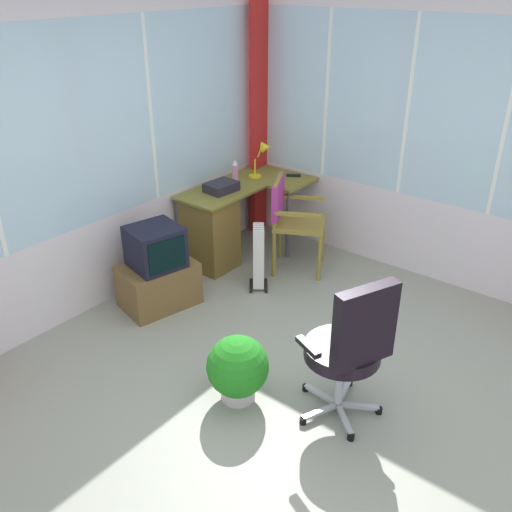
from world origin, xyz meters
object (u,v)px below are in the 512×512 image
Objects in this scene: paper_tray at (221,187)px; space_heater at (259,256)px; tv_remote at (293,175)px; desk_lamp at (263,154)px; office_chair at (351,343)px; tv_on_stand at (158,272)px; wooden_armchair at (288,211)px; desk at (215,227)px; spray_bottle at (235,170)px; potted_plant at (238,368)px.

paper_tray is 0.81m from space_heater.
desk_lamp is at bearing 91.93° from tv_remote.
tv_on_stand is (0.21, 2.03, -0.28)m from office_chair.
wooden_armchair is (-0.34, -0.57, -0.38)m from desk_lamp.
spray_bottle is (0.45, 0.11, 0.45)m from desk.
potted_plant is at bearing -154.26° from wooden_armchair.
desk_lamp reaches higher than spray_bottle.
tv_on_stand is at bearing 84.09° from office_chair.
desk is at bearing -166.45° from spray_bottle.
wooden_armchair is at bearing 46.05° from office_chair.
paper_tray reaches higher than space_heater.
desk_lamp is at bearing 3.20° from tv_on_stand.
paper_tray is at bearing 125.02° from tv_remote.
office_chair is at bearing -171.63° from tv_remote.
desk_lamp is at bearing -4.38° from paper_tray.
office_chair is at bearing -119.49° from paper_tray.
tv_remote is 2.65m from potted_plant.
space_heater is (-1.01, -0.33, -0.44)m from tv_remote.
tv_on_stand is at bearing 159.66° from wooden_armchair.
tv_remote is 0.16× the size of wooden_armchair.
office_chair is 2.17× the size of potted_plant.
desk is 2.16× the size of space_heater.
wooden_armchair is (-0.07, -0.72, -0.25)m from spray_bottle.
tv_on_stand reaches higher than desk.
wooden_armchair is (0.39, -0.61, 0.20)m from desk.
space_heater is (0.81, -0.49, -0.01)m from tv_on_stand.
desk is 1.46× the size of wooden_armchair.
tv_remote is at bearing -53.85° from desk_lamp.
potted_plant is (-0.30, 0.69, -0.35)m from office_chair.
spray_bottle is at bearing 55.52° from office_chair.
tv_remote is 1.15m from space_heater.
wooden_armchair is 2.15m from office_chair.
spray_bottle reaches higher than space_heater.
wooden_armchair is at bearing 176.16° from tv_remote.
spray_bottle reaches higher than tv_remote.
office_chair is (-1.84, -2.12, -0.38)m from desk_lamp.
wooden_armchair is 2.02m from potted_plant.
paper_tray is (0.12, 0.00, 0.39)m from desk.
potted_plant is (-1.79, -0.86, -0.35)m from wooden_armchair.
wooden_armchair is at bearing -66.25° from paper_tray.
office_chair is at bearing -124.48° from spray_bottle.
tv_remote is at bearing 26.83° from potted_plant.
space_heater reaches higher than potted_plant.
paper_tray is at bearing 71.63° from space_heater.
desk_lamp is 0.35× the size of office_chair.
spray_bottle is 0.77m from wooden_armchair.
spray_bottle is 1.47m from tv_on_stand.
paper_tray is 2.19m from potted_plant.
wooden_armchair is 1.23× the size of tv_on_stand.
desk_lamp is 1.76m from tv_on_stand.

